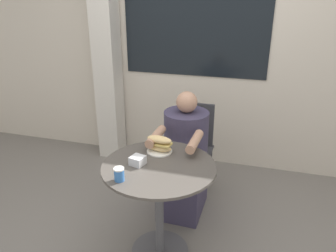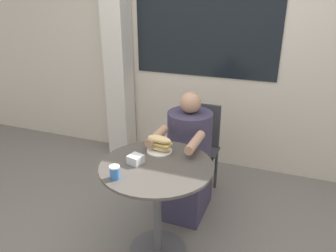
{
  "view_description": "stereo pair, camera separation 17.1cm",
  "coord_description": "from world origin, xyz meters",
  "px_view_note": "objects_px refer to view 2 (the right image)",
  "views": [
    {
      "loc": [
        0.6,
        -1.86,
        1.85
      ],
      "look_at": [
        0.0,
        0.22,
        0.95
      ],
      "focal_mm": 35.0,
      "sensor_mm": 36.0,
      "label": 1
    },
    {
      "loc": [
        0.76,
        -1.8,
        1.85
      ],
      "look_at": [
        0.0,
        0.22,
        0.95
      ],
      "focal_mm": 35.0,
      "sensor_mm": 36.0,
      "label": 2
    }
  ],
  "objects_px": {
    "diner_chair": "(199,141)",
    "drink_cup": "(115,172)",
    "cafe_table": "(157,189)",
    "sandwich_on_plate": "(159,144)",
    "seated_diner": "(187,163)"
  },
  "relations": [
    {
      "from": "diner_chair",
      "to": "sandwich_on_plate",
      "type": "xyz_separation_m",
      "value": [
        -0.1,
        -0.75,
        0.29
      ]
    },
    {
      "from": "cafe_table",
      "to": "diner_chair",
      "type": "bearing_deg",
      "value": 87.38
    },
    {
      "from": "diner_chair",
      "to": "drink_cup",
      "type": "height_order",
      "value": "diner_chair"
    },
    {
      "from": "drink_cup",
      "to": "cafe_table",
      "type": "bearing_deg",
      "value": 55.04
    },
    {
      "from": "diner_chair",
      "to": "cafe_table",
      "type": "bearing_deg",
      "value": 88.54
    },
    {
      "from": "seated_diner",
      "to": "diner_chair",
      "type": "bearing_deg",
      "value": -89.28
    },
    {
      "from": "seated_diner",
      "to": "sandwich_on_plate",
      "type": "height_order",
      "value": "seated_diner"
    },
    {
      "from": "diner_chair",
      "to": "drink_cup",
      "type": "distance_m",
      "value": 1.25
    },
    {
      "from": "sandwich_on_plate",
      "to": "diner_chair",
      "type": "bearing_deg",
      "value": 82.35
    },
    {
      "from": "seated_diner",
      "to": "sandwich_on_plate",
      "type": "bearing_deg",
      "value": 77.27
    },
    {
      "from": "diner_chair",
      "to": "drink_cup",
      "type": "relative_size",
      "value": 9.85
    },
    {
      "from": "diner_chair",
      "to": "drink_cup",
      "type": "xyz_separation_m",
      "value": [
        -0.22,
        -1.2,
        0.28
      ]
    },
    {
      "from": "sandwich_on_plate",
      "to": "drink_cup",
      "type": "xyz_separation_m",
      "value": [
        -0.12,
        -0.45,
        -0.01
      ]
    },
    {
      "from": "cafe_table",
      "to": "diner_chair",
      "type": "xyz_separation_m",
      "value": [
        0.04,
        0.94,
        -0.03
      ]
    },
    {
      "from": "diner_chair",
      "to": "seated_diner",
      "type": "height_order",
      "value": "seated_diner"
    }
  ]
}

